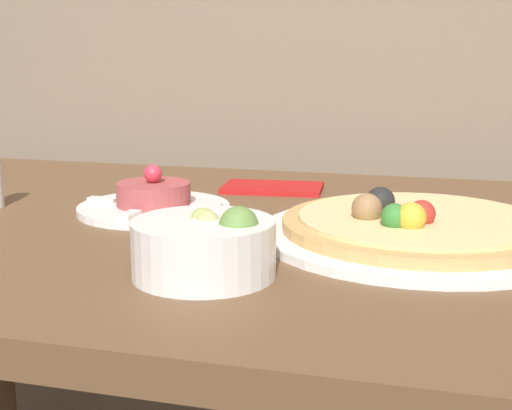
# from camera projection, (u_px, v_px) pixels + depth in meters

# --- Properties ---
(dining_table) EXTENTS (1.26, 0.80, 0.77)m
(dining_table) POSITION_uv_depth(u_px,v_px,m) (200.00, 300.00, 0.93)
(dining_table) COLOR brown
(dining_table) RESTS_ON ground_plane
(pizza_plate) EXTENTS (0.37, 0.37, 0.06)m
(pizza_plate) POSITION_uv_depth(u_px,v_px,m) (417.00, 228.00, 0.82)
(pizza_plate) COLOR white
(pizza_plate) RESTS_ON dining_table
(tartare_plate) EXTENTS (0.20, 0.20, 0.06)m
(tartare_plate) POSITION_uv_depth(u_px,v_px,m) (154.00, 202.00, 0.95)
(tartare_plate) COLOR white
(tartare_plate) RESTS_ON dining_table
(small_bowl) EXTENTS (0.14, 0.14, 0.07)m
(small_bowl) POSITION_uv_depth(u_px,v_px,m) (205.00, 247.00, 0.68)
(small_bowl) COLOR white
(small_bowl) RESTS_ON dining_table
(napkin) EXTENTS (0.16, 0.11, 0.01)m
(napkin) POSITION_uv_depth(u_px,v_px,m) (273.00, 188.00, 1.10)
(napkin) COLOR red
(napkin) RESTS_ON dining_table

